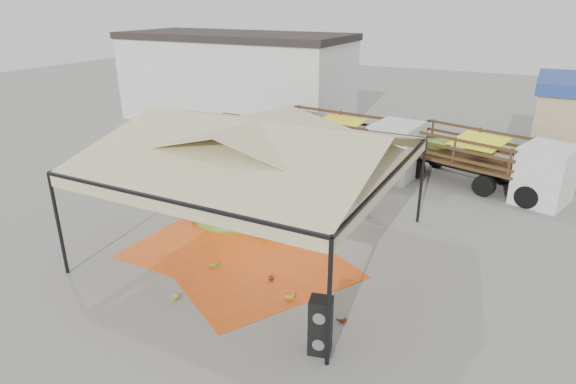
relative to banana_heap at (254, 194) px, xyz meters
The scene contains 17 objects.
ground 2.79m from the banana_heap, 54.96° to the right, with size 90.00×90.00×0.00m, color slate.
canopy_tent 3.79m from the banana_heap, 54.96° to the right, with size 8.10×8.10×4.00m.
building_white 14.63m from the banana_heap, 125.63° to the left, with size 14.30×6.30×5.40m.
tarp_left 3.23m from the banana_heap, 90.02° to the right, with size 3.98×3.79×0.01m, color #E44B15.
tarp_right 4.13m from the banana_heap, 56.92° to the right, with size 4.42×4.64×0.01m, color #DC4B14.
banana_heap is the anchor object (origin of this frame).
hand_yellow_a 5.76m from the banana_heap, 50.06° to the right, with size 0.48×0.39×0.22m, color gold.
hand_yellow_b 6.05m from the banana_heap, 79.67° to the right, with size 0.44×0.36×0.20m, color gold.
hand_red_a 7.07m from the banana_heap, 41.72° to the right, with size 0.40×0.32×0.18m, color #581A14.
hand_red_b 4.85m from the banana_heap, 54.37° to the right, with size 0.38×0.31×0.17m, color #603316.
hand_green 4.17m from the banana_heap, 76.01° to the right, with size 0.45×0.37×0.21m, color #357318.
hanging_bunches 5.06m from the banana_heap, 36.41° to the right, with size 1.74×0.24×0.20m.
speaker_stack 7.92m from the banana_heap, 48.40° to the right, with size 0.58×0.53×1.35m.
banana_leaves 2.16m from the banana_heap, 101.30° to the right, with size 0.96×1.36×3.70m, color #2A6B1C, non-canonical shape.
vendor 4.05m from the banana_heap, 20.17° to the left, with size 0.70×0.46×1.91m, color gray.
truck_left 6.45m from the banana_heap, 78.48° to the left, with size 7.07×3.12×2.35m.
truck_right 9.72m from the banana_heap, 41.09° to the left, with size 6.79×4.00×2.21m.
Camera 1 is at (7.03, -11.61, 7.19)m, focal length 30.00 mm.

